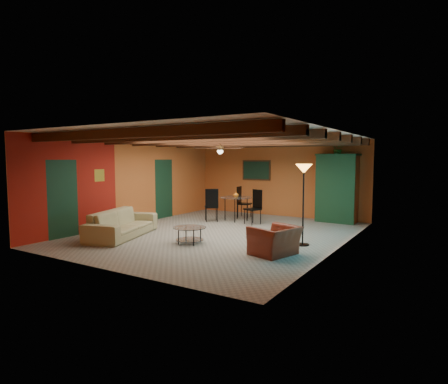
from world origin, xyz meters
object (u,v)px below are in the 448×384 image
Objects in this scene: dining_table at (236,204)px; armchair at (275,241)px; vase at (236,185)px; floor_lamp at (303,205)px; potted_plant at (338,148)px; armoire at (337,189)px; coffee_table at (190,235)px; sofa at (122,223)px.

armchair is at bearing -49.57° from dining_table.
armchair is 4.66m from vase.
armchair is 4.58m from dining_table.
potted_plant reaches higher than floor_lamp.
vase is at bearing 0.00° from dining_table.
armoire is 1.11× the size of floor_lamp.
potted_plant is at bearing 93.36° from floor_lamp.
sofa is at bearing -171.82° from coffee_table.
armchair is 5.27× the size of vase.
armchair is 2.24m from coffee_table.
sofa is 3.00× the size of coffee_table.
dining_table is 3.36m from armoire.
sofa is at bearing -68.14° from armchair.
armoire reaches higher than vase.
floor_lamp is at bearing 27.41° from coffee_table.
floor_lamp is at bearing -35.97° from vase.
potted_plant is at bearing 27.56° from dining_table.
floor_lamp is 4.15× the size of potted_plant.
sofa reaches higher than coffee_table.
potted_plant reaches higher than sofa.
dining_table is at bearing 144.03° from floor_lamp.
floor_lamp reaches higher than sofa.
coffee_table is at bearing -152.59° from floor_lamp.
potted_plant reaches higher than vase.
dining_table reaches higher than sofa.
vase reaches higher than dining_table.
armchair is at bearing 1.90° from coffee_table.
floor_lamp reaches higher than coffee_table.
sofa reaches higher than armchair.
dining_table is at bearing -122.60° from armchair.
dining_table is at bearing 180.00° from vase.
armchair is 1.19× the size of coffee_table.
coffee_table is at bearing -78.40° from dining_table.
armchair is 2.03× the size of potted_plant.
floor_lamp is (2.43, 1.26, 0.77)m from coffee_table.
sofa is at bearing -128.14° from potted_plant.
floor_lamp is (0.22, -3.83, -0.11)m from armoire.
potted_plant is (2.94, 1.53, 1.86)m from dining_table.
vase is (1.29, 3.85, 0.84)m from sofa.
sofa is at bearing -160.78° from floor_lamp.
potted_plant reaches higher than coffee_table.
dining_table is 0.64m from vase.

